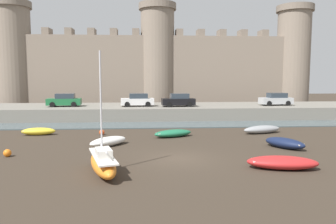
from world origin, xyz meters
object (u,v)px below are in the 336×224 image
Objects in this scene: rowboat_near_channel_right at (108,141)px; car_quay_centre_east at (179,100)px; mooring_buoy_mid_mud at (7,153)px; rowboat_foreground_centre at (38,131)px; rowboat_foreground_right at (262,129)px; rowboat_midflat_centre at (282,162)px; rowboat_near_channel_left at (173,133)px; car_quay_west at (138,100)px; rowboat_midflat_right at (285,143)px; sailboat_foreground_left at (103,162)px; car_quay_centre_west at (64,100)px; mooring_buoy_near_shore at (102,132)px; car_quay_east at (276,99)px.

car_quay_centre_east reaches higher than rowboat_near_channel_right.
car_quay_centre_east reaches higher than mooring_buoy_mid_mud.
rowboat_foreground_centre is 20.58m from rowboat_foreground_right.
rowboat_midflat_centre is at bearing -80.92° from car_quay_centre_east.
rowboat_foreground_right is at bearing 8.62° from rowboat_near_channel_left.
rowboat_foreground_centre is 14.25m from car_quay_west.
sailboat_foreground_left is at bearing -156.68° from rowboat_midflat_right.
car_quay_west is at bearing 121.85° from rowboat_midflat_right.
sailboat_foreground_left is 17.77m from rowboat_foreground_right.
car_quay_centre_west is 14.25m from car_quay_centre_east.
rowboat_midflat_right is 21.32m from car_quay_west.
rowboat_foreground_right is at bearing 41.89° from sailboat_foreground_left.
rowboat_midflat_right is at bearing -58.15° from car_quay_west.
rowboat_midflat_right reaches higher than rowboat_midflat_centre.
rowboat_near_channel_left is 0.89× the size of car_quay_centre_east.
rowboat_midflat_centre is 23.13m from car_quay_centre_east.
rowboat_midflat_centre reaches higher than rowboat_foreground_centre.
car_quay_east is (20.92, 11.65, 2.11)m from mooring_buoy_near_shore.
rowboat_midflat_right is 18.59m from car_quay_centre_east.
car_quay_centre_east is (6.51, 22.89, 1.75)m from sailboat_foreground_left.
mooring_buoy_mid_mud is 0.12× the size of car_quay_west.
car_quay_centre_west reaches higher than rowboat_midflat_centre.
car_quay_centre_west and car_quay_centre_east have the same top height.
car_quay_centre_east and car_quay_west have the same top height.
sailboat_foreground_left is at bearing -86.11° from rowboat_near_channel_right.
mooring_buoy_near_shore is at bearing -4.18° from rowboat_foreground_centre.
rowboat_foreground_right is 0.96× the size of car_quay_east.
sailboat_foreground_left is at bearing -72.10° from car_quay_centre_west.
car_quay_centre_east is at bearing 109.25° from rowboat_midflat_right.
car_quay_centre_east reaches higher than rowboat_near_channel_left.
mooring_buoy_mid_mud is at bearing -154.20° from rowboat_near_channel_right.
car_quay_centre_east is (13.85, 10.49, 2.00)m from rowboat_foreground_centre.
mooring_buoy_near_shore is at bearing -104.65° from car_quay_west.
car_quay_west reaches higher than rowboat_midflat_centre.
car_quay_east is (26.08, 19.44, 2.10)m from mooring_buoy_mid_mud.
rowboat_near_channel_right is at bearing -66.56° from car_quay_centre_west.
sailboat_foreground_left is at bearing -114.21° from rowboat_near_channel_left.
rowboat_near_channel_right is at bearing -114.07° from car_quay_centre_east.
car_quay_centre_east is at bearing -176.70° from car_quay_east.
car_quay_west reaches higher than rowboat_foreground_centre.
rowboat_foreground_right is at bearing -0.44° from mooring_buoy_near_shore.
mooring_buoy_near_shore is at bearing 155.26° from rowboat_midflat_right.
car_quay_centre_west is at bearing 179.50° from car_quay_east.
rowboat_foreground_right reaches higher than mooring_buoy_near_shore.
mooring_buoy_near_shore is at bearing 97.62° from sailboat_foreground_left.
rowboat_foreground_right is (13.23, 11.87, -0.22)m from sailboat_foreground_left.
mooring_buoy_near_shore is at bearing -126.63° from car_quay_centre_east.
car_quay_centre_east is at bearing -6.45° from car_quay_west.
mooring_buoy_near_shore is at bearing 134.76° from rowboat_midflat_centre.
car_quay_west is at bearing 83.36° from rowboat_near_channel_right.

